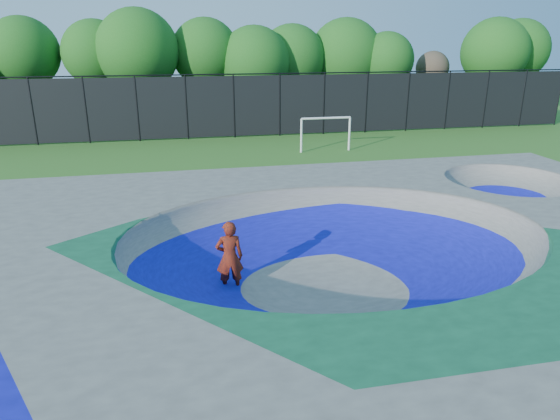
{
  "coord_description": "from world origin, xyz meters",
  "views": [
    {
      "loc": [
        -3.84,
        -11.26,
        6.13
      ],
      "look_at": [
        -0.81,
        3.0,
        1.1
      ],
      "focal_mm": 32.0,
      "sensor_mm": 36.0,
      "label": 1
    }
  ],
  "objects": [
    {
      "name": "skater",
      "position": [
        -2.71,
        0.14,
        0.95
      ],
      "size": [
        0.7,
        0.46,
        1.9
      ],
      "primitive_type": "imported",
      "rotation": [
        0.0,
        0.0,
        3.13
      ],
      "color": "red",
      "rests_on": "ground"
    },
    {
      "name": "skateboard",
      "position": [
        -2.71,
        0.14,
        0.03
      ],
      "size": [
        0.8,
        0.33,
        0.05
      ],
      "primitive_type": "cube",
      "rotation": [
        0.0,
        0.0,
        -0.15
      ],
      "color": "black",
      "rests_on": "ground"
    },
    {
      "name": "ground",
      "position": [
        0.0,
        0.0,
        0.0
      ],
      "size": [
        120.0,
        120.0,
        0.0
      ],
      "primitive_type": "plane",
      "color": "#2E631B",
      "rests_on": "ground"
    },
    {
      "name": "soccer_goal",
      "position": [
        4.53,
        15.71,
        1.35
      ],
      "size": [
        2.96,
        0.12,
        1.95
      ],
      "color": "white",
      "rests_on": "ground"
    },
    {
      "name": "treeline",
      "position": [
        -1.17,
        26.03,
        5.0
      ],
      "size": [
        51.87,
        7.72,
        8.11
      ],
      "color": "#473523",
      "rests_on": "ground"
    },
    {
      "name": "fence",
      "position": [
        0.0,
        21.0,
        2.1
      ],
      "size": [
        48.09,
        0.09,
        4.04
      ],
      "color": "black",
      "rests_on": "ground"
    },
    {
      "name": "skate_deck",
      "position": [
        0.0,
        0.0,
        0.75
      ],
      "size": [
        22.0,
        14.0,
        1.5
      ],
      "primitive_type": "cube",
      "color": "gray",
      "rests_on": "ground"
    }
  ]
}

